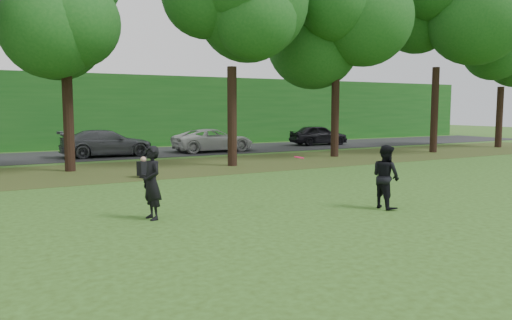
{
  "coord_description": "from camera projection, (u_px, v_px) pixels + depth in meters",
  "views": [
    {
      "loc": [
        -6.44,
        -8.6,
        2.72
      ],
      "look_at": [
        0.19,
        3.23,
        1.3
      ],
      "focal_mm": 35.0,
      "sensor_mm": 36.0,
      "label": 1
    }
  ],
  "objects": [
    {
      "name": "ground",
      "position": [
        321.0,
        233.0,
        10.88
      ],
      "size": [
        120.0,
        120.0,
        0.0
      ],
      "primitive_type": "plane",
      "color": "#2C4515",
      "rests_on": "ground"
    },
    {
      "name": "leaf_litter",
      "position": [
        145.0,
        169.0,
        22.15
      ],
      "size": [
        60.0,
        7.0,
        0.01
      ],
      "primitive_type": "cube",
      "color": "#453D18",
      "rests_on": "ground"
    },
    {
      "name": "street",
      "position": [
        104.0,
        154.0,
        29.09
      ],
      "size": [
        70.0,
        7.0,
        0.02
      ],
      "primitive_type": "cube",
      "color": "black",
      "rests_on": "ground"
    },
    {
      "name": "far_hedge",
      "position": [
        83.0,
        111.0,
        34.04
      ],
      "size": [
        70.0,
        3.0,
        5.0
      ],
      "primitive_type": "cube",
      "color": "#164E17",
      "rests_on": "ground"
    },
    {
      "name": "player_left",
      "position": [
        152.0,
        183.0,
        12.14
      ],
      "size": [
        0.51,
        0.71,
        1.8
      ],
      "primitive_type": "imported",
      "rotation": [
        0.0,
        0.0,
        -1.45
      ],
      "color": "black",
      "rests_on": "ground"
    },
    {
      "name": "player_right",
      "position": [
        386.0,
        177.0,
        13.49
      ],
      "size": [
        0.69,
        0.87,
        1.73
      ],
      "primitive_type": "imported",
      "rotation": [
        0.0,
        0.0,
        1.53
      ],
      "color": "black",
      "rests_on": "ground"
    },
    {
      "name": "parked_cars",
      "position": [
        111.0,
        143.0,
        28.27
      ],
      "size": [
        38.84,
        3.66,
        1.48
      ],
      "color": "black",
      "rests_on": "street"
    },
    {
      "name": "frisbee",
      "position": [
        299.0,
        157.0,
        13.25
      ],
      "size": [
        0.32,
        0.32,
        0.07
      ],
      "color": "#DF124E",
      "rests_on": "ground"
    },
    {
      "name": "seated_person",
      "position": [
        145.0,
        170.0,
        19.44
      ],
      "size": [
        0.6,
        0.82,
        0.83
      ],
      "rotation": [
        0.0,
        0.0,
        0.29
      ],
      "color": "black",
      "rests_on": "ground"
    }
  ]
}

